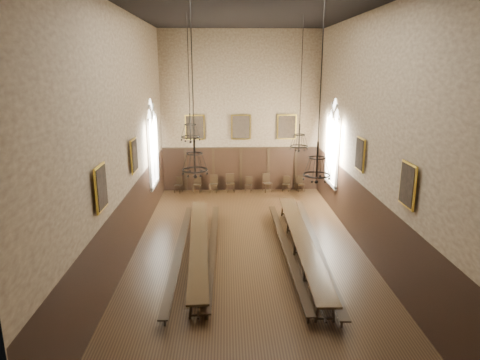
{
  "coord_description": "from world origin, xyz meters",
  "views": [
    {
      "loc": [
        -0.84,
        -15.19,
        6.98
      ],
      "look_at": [
        -0.29,
        1.5,
        2.56
      ],
      "focal_mm": 32.0,
      "sensor_mm": 36.0,
      "label": 1
    }
  ],
  "objects_px": {
    "chair_1": "(197,187)",
    "chair_4": "(248,187)",
    "table_left": "(199,248)",
    "chair_0": "(178,188)",
    "chandelier_back_left": "(190,128)",
    "chair_3": "(230,186)",
    "chandelier_front_left": "(195,157)",
    "table_right": "(301,246)",
    "bench_right_inner": "(286,250)",
    "chair_7": "(300,187)",
    "chair_5": "(267,186)",
    "chair_2": "(214,187)",
    "bench_left_outer": "(180,251)",
    "chandelier_back_right": "(299,137)",
    "chair_6": "(286,187)",
    "chandelier_front_right": "(317,163)",
    "bench_right_outer": "(315,247)",
    "bench_left_inner": "(212,249)"
  },
  "relations": [
    {
      "from": "chair_1",
      "to": "chair_4",
      "type": "relative_size",
      "value": 1.12
    },
    {
      "from": "table_left",
      "to": "chair_0",
      "type": "height_order",
      "value": "chair_0"
    },
    {
      "from": "chair_1",
      "to": "chandelier_back_left",
      "type": "height_order",
      "value": "chandelier_back_left"
    },
    {
      "from": "chair_3",
      "to": "chandelier_front_left",
      "type": "relative_size",
      "value": 0.2
    },
    {
      "from": "table_right",
      "to": "chair_1",
      "type": "distance_m",
      "value": 9.77
    },
    {
      "from": "chair_0",
      "to": "chair_4",
      "type": "bearing_deg",
      "value": 18.49
    },
    {
      "from": "table_right",
      "to": "chandelier_back_left",
      "type": "height_order",
      "value": "chandelier_back_left"
    },
    {
      "from": "bench_right_inner",
      "to": "chair_7",
      "type": "relative_size",
      "value": 10.33
    },
    {
      "from": "chair_5",
      "to": "chandelier_front_left",
      "type": "height_order",
      "value": "chandelier_front_left"
    },
    {
      "from": "chair_0",
      "to": "chair_2",
      "type": "relative_size",
      "value": 0.89
    },
    {
      "from": "bench_left_outer",
      "to": "chandelier_back_right",
      "type": "xyz_separation_m",
      "value": [
        4.84,
        2.75,
        3.89
      ]
    },
    {
      "from": "table_right",
      "to": "chair_5",
      "type": "bearing_deg",
      "value": 93.09
    },
    {
      "from": "chair_2",
      "to": "chair_6",
      "type": "height_order",
      "value": "chair_2"
    },
    {
      "from": "chandelier_front_right",
      "to": "chair_5",
      "type": "bearing_deg",
      "value": 91.92
    },
    {
      "from": "chair_0",
      "to": "chair_2",
      "type": "distance_m",
      "value": 2.03
    },
    {
      "from": "bench_right_outer",
      "to": "chair_2",
      "type": "height_order",
      "value": "chair_2"
    },
    {
      "from": "bench_right_inner",
      "to": "chandelier_front_left",
      "type": "xyz_separation_m",
      "value": [
        -3.18,
        -2.46,
        4.12
      ]
    },
    {
      "from": "chair_2",
      "to": "chandelier_back_right",
      "type": "distance_m",
      "value": 8.1
    },
    {
      "from": "table_left",
      "to": "chair_1",
      "type": "height_order",
      "value": "chair_1"
    },
    {
      "from": "chair_2",
      "to": "chair_5",
      "type": "height_order",
      "value": "chair_5"
    },
    {
      "from": "chair_5",
      "to": "bench_right_outer",
      "type": "bearing_deg",
      "value": -100.8
    },
    {
      "from": "table_left",
      "to": "table_right",
      "type": "bearing_deg",
      "value": 0.2
    },
    {
      "from": "table_left",
      "to": "chair_0",
      "type": "relative_size",
      "value": 10.46
    },
    {
      "from": "bench_right_inner",
      "to": "chair_4",
      "type": "bearing_deg",
      "value": 96.35
    },
    {
      "from": "bench_left_outer",
      "to": "bench_left_inner",
      "type": "bearing_deg",
      "value": 8.43
    },
    {
      "from": "bench_left_inner",
      "to": "chair_3",
      "type": "distance_m",
      "value": 8.69
    },
    {
      "from": "chair_5",
      "to": "bench_left_inner",
      "type": "bearing_deg",
      "value": -126.21
    },
    {
      "from": "table_right",
      "to": "chair_3",
      "type": "xyz_separation_m",
      "value": [
        -2.61,
        8.73,
        -0.08
      ]
    },
    {
      "from": "bench_left_outer",
      "to": "chair_2",
      "type": "xyz_separation_m",
      "value": [
        1.03,
        8.76,
        0.03
      ]
    },
    {
      "from": "bench_left_outer",
      "to": "bench_left_inner",
      "type": "distance_m",
      "value": 1.23
    },
    {
      "from": "chair_1",
      "to": "chair_3",
      "type": "relative_size",
      "value": 0.94
    },
    {
      "from": "table_left",
      "to": "chandelier_back_right",
      "type": "relative_size",
      "value": 1.72
    },
    {
      "from": "chair_4",
      "to": "chandelier_front_left",
      "type": "height_order",
      "value": "chandelier_front_left"
    },
    {
      "from": "bench_left_outer",
      "to": "bench_right_outer",
      "type": "bearing_deg",
      "value": 1.83
    },
    {
      "from": "chair_1",
      "to": "chair_2",
      "type": "xyz_separation_m",
      "value": [
        0.94,
        -0.01,
        0.01
      ]
    },
    {
      "from": "chandelier_back_left",
      "to": "bench_right_outer",
      "type": "bearing_deg",
      "value": -25.22
    },
    {
      "from": "chair_2",
      "to": "chair_7",
      "type": "relative_size",
      "value": 1.07
    },
    {
      "from": "chandelier_back_left",
      "to": "chair_3",
      "type": "bearing_deg",
      "value": 75.26
    },
    {
      "from": "bench_right_outer",
      "to": "chandelier_front_right",
      "type": "distance_m",
      "value": 4.73
    },
    {
      "from": "chair_4",
      "to": "bench_left_inner",
      "type": "bearing_deg",
      "value": -90.43
    },
    {
      "from": "chair_4",
      "to": "chair_6",
      "type": "height_order",
      "value": "chair_6"
    },
    {
      "from": "chair_3",
      "to": "chandelier_back_left",
      "type": "height_order",
      "value": "chandelier_back_left"
    },
    {
      "from": "chair_0",
      "to": "chandelier_front_left",
      "type": "relative_size",
      "value": 0.17
    },
    {
      "from": "table_left",
      "to": "chair_3",
      "type": "distance_m",
      "value": 8.84
    },
    {
      "from": "chair_5",
      "to": "table_right",
      "type": "bearing_deg",
      "value": -104.46
    },
    {
      "from": "chair_3",
      "to": "bench_left_outer",
      "type": "bearing_deg",
      "value": -109.2
    },
    {
      "from": "bench_left_outer",
      "to": "chair_0",
      "type": "relative_size",
      "value": 10.79
    },
    {
      "from": "bench_left_inner",
      "to": "chair_7",
      "type": "relative_size",
      "value": 10.13
    },
    {
      "from": "chandelier_front_right",
      "to": "chair_2",
      "type": "bearing_deg",
      "value": 107.27
    },
    {
      "from": "bench_left_inner",
      "to": "bench_right_inner",
      "type": "xyz_separation_m",
      "value": [
        2.79,
        -0.18,
        0.01
      ]
    }
  ]
}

